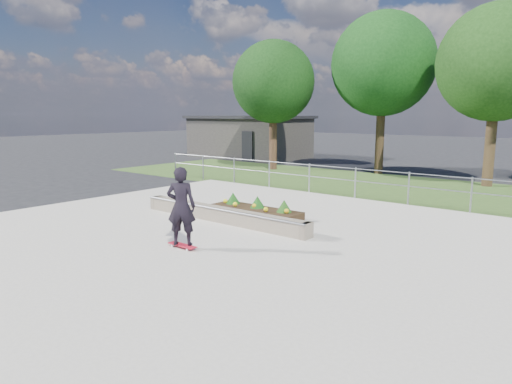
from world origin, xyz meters
TOP-DOWN VIEW (x-y plane):
  - ground at (0.00, 0.00)m, footprint 120.00×120.00m
  - grass_verge at (0.00, 11.00)m, footprint 30.00×8.00m
  - concrete_slab at (0.00, 0.00)m, footprint 15.00×15.00m
  - fence at (0.00, 7.50)m, footprint 20.06×0.06m
  - building at (-14.00, 18.00)m, footprint 8.40×5.40m
  - tree_far_left at (-8.00, 13.00)m, footprint 4.55×4.55m
  - tree_mid_left at (-2.50, 15.00)m, footprint 5.25×5.25m
  - tree_mid_right at (3.00, 14.00)m, footprint 4.90×4.90m
  - grind_ledge at (-1.23, 1.66)m, footprint 6.00×0.44m
  - planter_bed at (-0.91, 2.71)m, footprint 3.00×1.20m
  - skateboarder at (-0.09, -0.84)m, footprint 0.80×0.73m

SIDE VIEW (x-z plane):
  - ground at x=0.00m, z-range 0.00..0.00m
  - grass_verge at x=0.00m, z-range 0.00..0.02m
  - concrete_slab at x=0.00m, z-range 0.00..0.06m
  - planter_bed at x=-0.91m, z-range -0.06..0.55m
  - grind_ledge at x=-1.23m, z-range 0.05..0.48m
  - fence at x=0.00m, z-range 0.17..1.37m
  - skateboarder at x=-0.09m, z-range 0.09..1.99m
  - building at x=-14.00m, z-range 0.01..3.01m
  - tree_far_left at x=-8.00m, z-range 1.28..8.43m
  - tree_mid_right at x=3.00m, z-range 1.38..9.08m
  - tree_mid_left at x=-2.50m, z-range 1.48..9.73m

